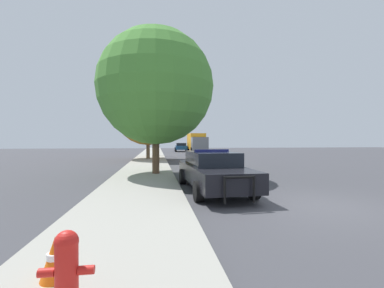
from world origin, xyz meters
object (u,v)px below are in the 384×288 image
object	(u,v)px
tree_sidewalk_near	(156,87)
tree_sidewalk_mid	(148,111)
car_background_distant	(181,147)
box_truck	(197,142)
traffic_light	(163,122)
traffic_cone	(55,258)
fire_hydrant	(67,268)
police_car	(213,170)

from	to	relation	value
tree_sidewalk_near	tree_sidewalk_mid	distance (m)	10.99
car_background_distant	tree_sidewalk_mid	world-z (taller)	tree_sidewalk_mid
box_truck	tree_sidewalk_mid	bearing A→B (deg)	65.49
traffic_light	traffic_cone	size ratio (longest dim) A/B	10.58
car_background_distant	tree_sidewalk_mid	size ratio (longest dim) A/B	0.53
box_truck	traffic_cone	xyz separation A→B (m)	(-7.58, -36.61, -1.20)
traffic_light	car_background_distant	bearing A→B (deg)	74.11
fire_hydrant	car_background_distant	size ratio (longest dim) A/B	0.20
traffic_light	traffic_cone	distance (m)	27.59
police_car	tree_sidewalk_mid	size ratio (longest dim) A/B	0.70
traffic_light	tree_sidewalk_mid	world-z (taller)	tree_sidewalk_mid
car_background_distant	tree_sidewalk_near	xyz separation A→B (m)	(-4.08, -28.77, 3.85)
car_background_distant	tree_sidewalk_near	world-z (taller)	tree_sidewalk_near
police_car	traffic_cone	world-z (taller)	police_car
tree_sidewalk_mid	box_truck	bearing A→B (deg)	65.39
box_truck	traffic_cone	world-z (taller)	box_truck
tree_sidewalk_mid	traffic_cone	xyz separation A→B (m)	(-0.47, -21.08, -4.17)
police_car	traffic_cone	size ratio (longest dim) A/B	9.94
tree_sidewalk_near	traffic_light	bearing A→B (deg)	87.42
tree_sidewalk_mid	traffic_cone	world-z (taller)	tree_sidewalk_mid
traffic_light	fire_hydrant	bearing A→B (deg)	-93.37
fire_hydrant	tree_sidewalk_near	xyz separation A→B (m)	(0.87, 10.75, 4.05)
police_car	tree_sidewalk_near	bearing A→B (deg)	-66.13
traffic_light	tree_sidewalk_mid	xyz separation A→B (m)	(-1.52, -6.20, 0.52)
box_truck	traffic_cone	bearing A→B (deg)	78.39
police_car	tree_sidewalk_near	size ratio (longest dim) A/B	0.71
police_car	tree_sidewalk_mid	bearing A→B (deg)	-81.97
box_truck	tree_sidewalk_near	distance (m)	27.42
car_background_distant	box_truck	bearing A→B (deg)	-42.55
police_car	tree_sidewalk_near	distance (m)	6.08
box_truck	tree_sidewalk_mid	distance (m)	17.34
traffic_light	tree_sidewalk_near	xyz separation A→B (m)	(-0.77, -17.16, 0.57)
fire_hydrant	tree_sidewalk_near	distance (m)	11.52
fire_hydrant	traffic_cone	size ratio (longest dim) A/B	1.53
tree_sidewalk_mid	police_car	bearing A→B (deg)	-79.42
traffic_light	box_truck	world-z (taller)	traffic_light
traffic_light	box_truck	xyz separation A→B (m)	(5.60, 9.33, -2.45)
fire_hydrant	box_truck	world-z (taller)	box_truck
car_background_distant	tree_sidewalk_mid	distance (m)	18.83
fire_hydrant	traffic_light	xyz separation A→B (m)	(1.64, 27.91, 3.48)
car_background_distant	traffic_cone	size ratio (longest dim) A/B	7.61
traffic_light	tree_sidewalk_near	distance (m)	17.19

